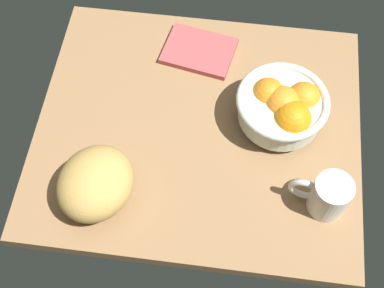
% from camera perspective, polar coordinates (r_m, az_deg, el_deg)
% --- Properties ---
extents(ground_plane, '(0.67, 0.59, 0.03)m').
position_cam_1_polar(ground_plane, '(1.13, 0.68, 1.55)').
color(ground_plane, olive).
extents(fruit_bowl, '(0.19, 0.19, 0.10)m').
position_cam_1_polar(fruit_bowl, '(1.09, 9.79, 4.00)').
color(fruit_bowl, silver).
rests_on(fruit_bowl, ground).
extents(bread_loaf, '(0.18, 0.20, 0.10)m').
position_cam_1_polar(bread_loaf, '(1.01, -10.35, -4.19)').
color(bread_loaf, tan).
rests_on(bread_loaf, ground).
extents(napkin_folded, '(0.17, 0.14, 0.01)m').
position_cam_1_polar(napkin_folded, '(1.22, 0.76, 9.96)').
color(napkin_folded, '#AB494A').
rests_on(napkin_folded, ground).
extents(mug, '(0.12, 0.07, 0.09)m').
position_cam_1_polar(mug, '(1.02, 14.35, -5.40)').
color(mug, silver).
rests_on(mug, ground).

